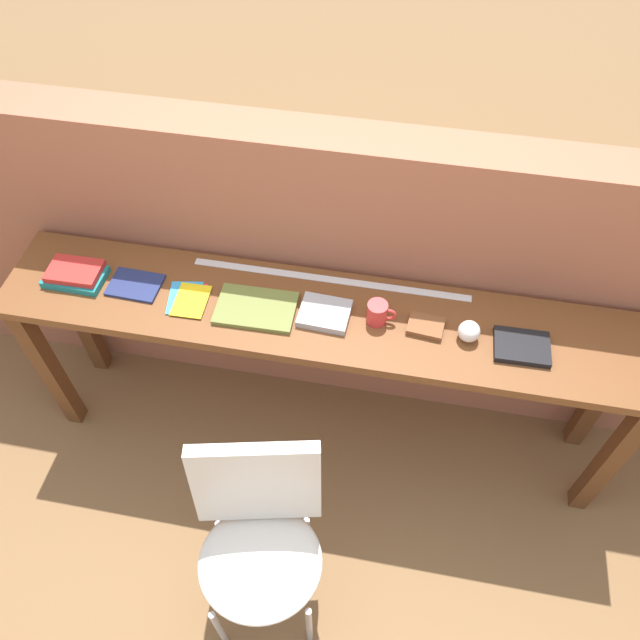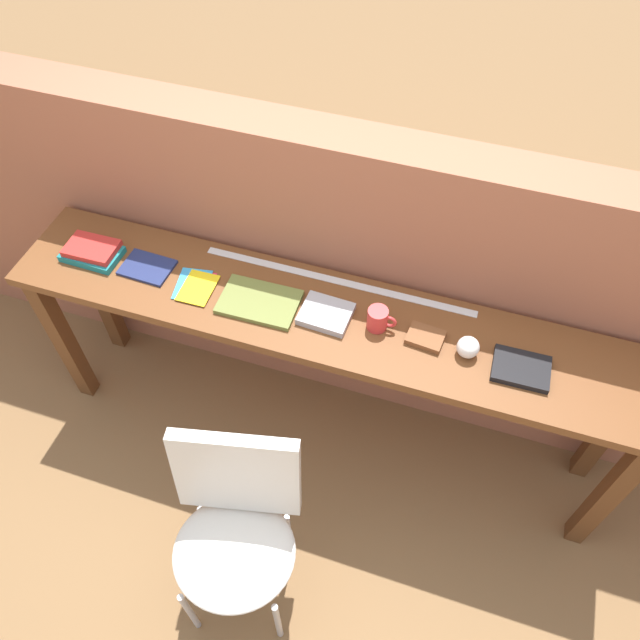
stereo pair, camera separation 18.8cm
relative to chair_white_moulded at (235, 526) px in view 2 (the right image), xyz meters
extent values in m
plane|color=brown|center=(0.09, 0.44, -0.53)|extent=(40.00, 40.00, 0.00)
cube|color=#9E5B42|center=(0.09, 1.08, 0.19)|extent=(6.00, 0.20, 1.43)
cube|color=brown|center=(0.09, 0.74, 0.33)|extent=(2.50, 0.44, 0.04)
cube|color=#5B341A|center=(-1.10, 0.58, -0.11)|extent=(0.07, 0.07, 0.84)
cube|color=#5B341A|center=(1.28, 0.58, -0.11)|extent=(0.07, 0.07, 0.84)
cube|color=#5B341A|center=(-1.10, 0.90, -0.11)|extent=(0.07, 0.07, 0.84)
cube|color=#5B341A|center=(1.28, 0.90, -0.11)|extent=(0.07, 0.07, 0.84)
ellipsoid|color=silver|center=(0.01, -0.07, -0.08)|extent=(0.52, 0.50, 0.08)
cube|color=silver|center=(-0.03, 0.12, 0.16)|extent=(0.45, 0.20, 0.40)
cylinder|color=#B2B2B7|center=(-0.11, -0.26, -0.32)|extent=(0.02, 0.02, 0.41)
cylinder|color=#B2B2B7|center=(0.21, -0.18, -0.32)|extent=(0.02, 0.02, 0.41)
cylinder|color=#B2B2B7|center=(-0.18, 0.05, -0.32)|extent=(0.02, 0.02, 0.41)
cylinder|color=#B2B2B7|center=(0.14, 0.12, -0.32)|extent=(0.02, 0.02, 0.41)
cube|color=#19757A|center=(-0.89, 0.73, 0.37)|extent=(0.23, 0.15, 0.03)
cube|color=red|center=(-0.89, 0.74, 0.39)|extent=(0.21, 0.14, 0.03)
cube|color=navy|center=(-0.65, 0.74, 0.36)|extent=(0.20, 0.15, 0.01)
cube|color=#E5334C|center=(-0.42, 0.72, 0.35)|extent=(0.13, 0.15, 0.00)
cube|color=#3399D8|center=(-0.44, 0.71, 0.36)|extent=(0.15, 0.18, 0.00)
cube|color=yellow|center=(-0.41, 0.70, 0.36)|extent=(0.13, 0.17, 0.00)
cube|color=olive|center=(-0.16, 0.71, 0.36)|extent=(0.30, 0.20, 0.02)
cube|color=#9E9EA3|center=(0.10, 0.73, 0.37)|extent=(0.19, 0.16, 0.03)
cylinder|color=red|center=(0.29, 0.74, 0.40)|extent=(0.08, 0.08, 0.09)
torus|color=red|center=(0.34, 0.74, 0.40)|extent=(0.06, 0.01, 0.06)
cube|color=brown|center=(0.47, 0.74, 0.37)|extent=(0.14, 0.11, 0.02)
sphere|color=silver|center=(0.63, 0.72, 0.39)|extent=(0.08, 0.08, 0.08)
cube|color=black|center=(0.82, 0.71, 0.37)|extent=(0.20, 0.15, 0.02)
cube|color=silver|center=(0.09, 0.91, 0.35)|extent=(1.10, 0.03, 0.00)
camera|label=1|loc=(0.35, -0.70, 2.17)|focal=35.00mm
camera|label=2|loc=(0.53, -0.66, 2.17)|focal=35.00mm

